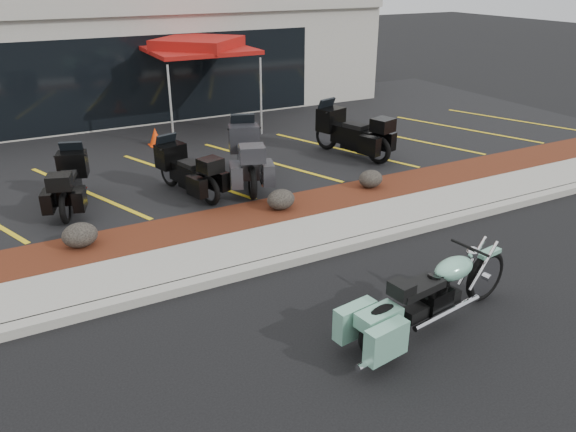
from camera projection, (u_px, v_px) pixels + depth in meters
ground at (299, 294)px, 8.64m from camera, size 90.00×90.00×0.00m
curb at (273, 264)px, 9.34m from camera, size 24.00×0.25×0.15m
sidewalk at (255, 247)px, 9.91m from camera, size 24.00×1.20×0.15m
mulch_bed at (229, 222)px, 10.87m from camera, size 24.00×1.20×0.16m
upper_lot at (153, 150)px, 15.24m from camera, size 26.00×9.60×0.15m
dealership_building at (99, 49)px, 19.52m from camera, size 18.00×8.16×4.00m
boulder_left at (80, 235)px, 9.68m from camera, size 0.60×0.50×0.43m
boulder_mid at (281, 199)px, 11.20m from camera, size 0.57×0.48×0.41m
boulder_right at (371, 179)px, 12.31m from camera, size 0.55×0.46×0.39m
hero_cruiser at (486, 269)px, 8.25m from camera, size 3.15×1.23×1.08m
touring_black_front at (74, 169)px, 11.76m from camera, size 1.33×2.17×1.18m
touring_black_mid at (168, 160)px, 12.24m from camera, size 1.32×2.19×1.19m
touring_grey at (243, 143)px, 13.08m from camera, size 1.62×2.58×1.40m
touring_black_rear at (327, 124)px, 14.73m from camera, size 1.55×2.51×1.37m
traffic_cone at (155, 137)px, 15.25m from camera, size 0.37×0.37×0.49m
popup_canopy at (198, 47)px, 15.96m from camera, size 3.75×3.75×2.64m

